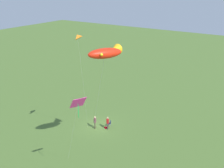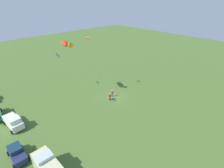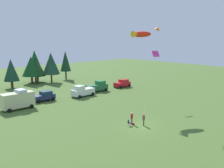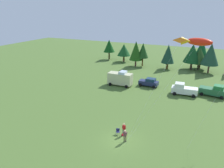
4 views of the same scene
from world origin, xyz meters
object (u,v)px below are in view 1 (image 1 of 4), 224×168
person_kite_flyer (95,121)px  kite_diamond_rainbow (78,104)px  kite_delta_orange (77,37)px  folding_chair (109,123)px  person_spectator (108,122)px  backpack_on_grass (106,128)px  kite_large_fish (107,53)px

person_kite_flyer → kite_diamond_rainbow: 15.31m
kite_delta_orange → folding_chair: bearing=-173.7°
person_kite_flyer → kite_delta_orange: kite_delta_orange is taller
person_spectator → backpack_on_grass: person_spectator is taller
person_kite_flyer → kite_large_fish: size_ratio=0.13×
person_kite_flyer → backpack_on_grass: person_kite_flyer is taller
person_kite_flyer → person_spectator: bearing=173.7°
person_kite_flyer → folding_chair: (-1.58, 1.28, -0.53)m
person_kite_flyer → kite_large_fish: (6.74, 6.78, 11.56)m
kite_diamond_rainbow → kite_delta_orange: (-5.80, -4.76, 4.37)m
backpack_on_grass → person_spectator: bearing=84.9°
backpack_on_grass → kite_diamond_rainbow: size_ratio=0.03×
kite_large_fish → kite_delta_orange: 4.99m
kite_diamond_rainbow → kite_delta_orange: kite_delta_orange is taller
person_spectator → kite_diamond_rainbow: bearing=84.2°
person_kite_flyer → person_spectator: same height
kite_delta_orange → person_spectator: bearing=-175.2°
folding_chair → backpack_on_grass: size_ratio=2.56×
backpack_on_grass → person_kite_flyer: bearing=-56.8°
person_kite_flyer → kite_diamond_rainbow: kite_diamond_rainbow is taller
kite_large_fish → kite_delta_orange: size_ratio=0.96×
person_kite_flyer → backpack_on_grass: bearing=180.0°
backpack_on_grass → kite_large_fish: 15.60m
folding_chair → kite_diamond_rainbow: (12.76, 5.52, 8.48)m
person_spectator → kite_large_fish: bearing=95.4°
person_spectator → kite_diamond_rainbow: size_ratio=0.18×
folding_chair → person_spectator: size_ratio=0.47×
person_spectator → kite_diamond_rainbow: (11.95, 5.28, 7.94)m
person_spectator → kite_diamond_rainbow: 15.29m
kite_large_fish → backpack_on_grass: bearing=-143.6°
folding_chair → kite_delta_orange: size_ratio=0.06×
person_spectator → backpack_on_grass: size_ratio=5.44×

